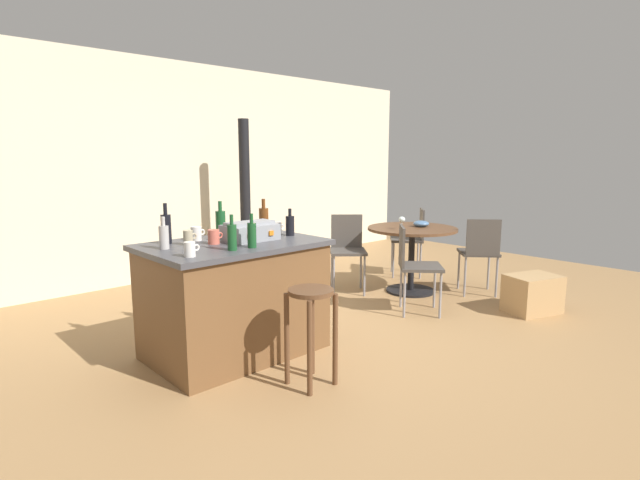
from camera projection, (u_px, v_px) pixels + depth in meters
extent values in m
plane|color=#A37A4C|center=(351.00, 327.00, 4.45)|extent=(8.80, 8.80, 0.00)
cube|color=beige|center=(188.00, 171.00, 6.32)|extent=(8.00, 0.10, 2.70)
cube|color=brown|center=(235.00, 301.00, 3.81)|extent=(1.27, 0.83, 0.84)
cube|color=#424247|center=(233.00, 245.00, 3.74)|extent=(1.33, 0.89, 0.04)
cylinder|color=brown|center=(312.00, 331.00, 3.44)|extent=(0.04, 0.04, 0.64)
cylinder|color=brown|center=(287.00, 339.00, 3.29)|extent=(0.04, 0.04, 0.64)
cylinder|color=brown|center=(310.00, 349.00, 3.12)|extent=(0.04, 0.04, 0.64)
cylinder|color=brown|center=(335.00, 340.00, 3.28)|extent=(0.04, 0.04, 0.64)
cylinder|color=brown|center=(311.00, 291.00, 3.23)|extent=(0.31, 0.31, 0.03)
cylinder|color=black|center=(410.00, 290.00, 5.63)|extent=(0.55, 0.55, 0.02)
cylinder|color=black|center=(411.00, 261.00, 5.57)|extent=(0.07, 0.07, 0.71)
cylinder|color=brown|center=(412.00, 229.00, 5.51)|extent=(1.00, 1.00, 0.03)
cube|color=#47423D|center=(348.00, 252.00, 5.52)|extent=(0.56, 0.56, 0.03)
cube|color=#47423D|center=(347.00, 232.00, 5.68)|extent=(0.29, 0.26, 0.40)
cylinder|color=gray|center=(361.00, 269.00, 5.74)|extent=(0.02, 0.02, 0.46)
cylinder|color=gray|center=(332.00, 269.00, 5.73)|extent=(0.02, 0.02, 0.46)
cylinder|color=gray|center=(334.00, 276.00, 5.39)|extent=(0.02, 0.02, 0.46)
cylinder|color=gray|center=(364.00, 276.00, 5.40)|extent=(0.02, 0.02, 0.46)
cube|color=#47423D|center=(421.00, 267.00, 4.79)|extent=(0.57, 0.57, 0.03)
cube|color=#47423D|center=(402.00, 246.00, 4.77)|extent=(0.28, 0.26, 0.40)
cylinder|color=gray|center=(401.00, 286.00, 5.01)|extent=(0.02, 0.02, 0.45)
cylinder|color=gray|center=(404.00, 295.00, 4.68)|extent=(0.02, 0.02, 0.45)
cylinder|color=gray|center=(440.00, 296.00, 4.66)|extent=(0.02, 0.02, 0.45)
cylinder|color=gray|center=(434.00, 286.00, 4.99)|extent=(0.02, 0.02, 0.45)
cube|color=#47423D|center=(478.00, 253.00, 5.49)|extent=(0.57, 0.57, 0.03)
cube|color=#47423D|center=(483.00, 238.00, 5.27)|extent=(0.26, 0.28, 0.40)
cylinder|color=gray|center=(465.00, 277.00, 5.38)|extent=(0.02, 0.02, 0.45)
cylinder|color=gray|center=(497.00, 277.00, 5.35)|extent=(0.02, 0.02, 0.45)
cylinder|color=gray|center=(488.00, 270.00, 5.69)|extent=(0.02, 0.02, 0.45)
cylinder|color=gray|center=(459.00, 270.00, 5.71)|extent=(0.02, 0.02, 0.45)
cube|color=#47423D|center=(406.00, 239.00, 6.33)|extent=(0.56, 0.56, 0.03)
cube|color=#47423D|center=(422.00, 224.00, 6.28)|extent=(0.29, 0.26, 0.40)
cylinder|color=gray|center=(420.00, 261.00, 6.19)|extent=(0.02, 0.02, 0.46)
cylinder|color=gray|center=(418.00, 256.00, 6.52)|extent=(0.02, 0.02, 0.46)
cylinder|color=gray|center=(392.00, 255.00, 6.55)|extent=(0.02, 0.02, 0.46)
cylinder|color=gray|center=(393.00, 260.00, 6.22)|extent=(0.02, 0.02, 0.46)
cylinder|color=black|center=(247.00, 275.00, 6.28)|extent=(0.37, 0.37, 0.06)
cylinder|color=black|center=(247.00, 251.00, 6.22)|extent=(0.44, 0.44, 0.58)
cube|color=#2D2826|center=(257.00, 253.00, 6.06)|extent=(0.20, 0.02, 0.20)
cylinder|color=black|center=(245.00, 174.00, 6.06)|extent=(0.13, 0.13, 1.35)
cube|color=gray|center=(250.00, 232.00, 3.82)|extent=(0.40, 0.27, 0.12)
cube|color=gray|center=(250.00, 223.00, 3.80)|extent=(0.38, 0.16, 0.02)
cube|color=orange|center=(250.00, 236.00, 3.65)|extent=(0.04, 0.01, 0.04)
cube|color=orange|center=(271.00, 233.00, 3.78)|extent=(0.04, 0.01, 0.04)
cylinder|color=#194C23|center=(221.00, 224.00, 4.01)|extent=(0.08, 0.08, 0.21)
cylinder|color=#194C23|center=(220.00, 206.00, 3.98)|extent=(0.03, 0.03, 0.08)
cylinder|color=#194C23|center=(252.00, 235.00, 3.50)|extent=(0.06, 0.06, 0.18)
cylinder|color=#194C23|center=(251.00, 218.00, 3.48)|extent=(0.02, 0.02, 0.07)
cylinder|color=#194C23|center=(232.00, 238.00, 3.40)|extent=(0.07, 0.07, 0.18)
cylinder|color=#194C23|center=(231.00, 220.00, 3.38)|extent=(0.02, 0.02, 0.07)
cylinder|color=black|center=(290.00, 226.00, 4.05)|extent=(0.07, 0.07, 0.16)
cylinder|color=black|center=(290.00, 212.00, 4.03)|extent=(0.03, 0.03, 0.06)
cylinder|color=#603314|center=(264.00, 220.00, 4.24)|extent=(0.08, 0.08, 0.21)
cylinder|color=#603314|center=(263.00, 203.00, 4.22)|extent=(0.03, 0.03, 0.08)
cylinder|color=#B7B2AD|center=(164.00, 237.00, 3.45)|extent=(0.07, 0.07, 0.17)
cylinder|color=#B7B2AD|center=(163.00, 221.00, 3.43)|extent=(0.03, 0.03, 0.06)
cylinder|color=black|center=(166.00, 229.00, 3.66)|extent=(0.08, 0.08, 0.22)
cylinder|color=black|center=(165.00, 209.00, 3.63)|extent=(0.03, 0.03, 0.09)
cylinder|color=white|center=(190.00, 249.00, 3.18)|extent=(0.07, 0.07, 0.10)
torus|color=white|center=(196.00, 248.00, 3.22)|extent=(0.05, 0.01, 0.05)
cylinder|color=#DB6651|center=(214.00, 237.00, 3.66)|extent=(0.09, 0.09, 0.11)
torus|color=#DB6651|center=(220.00, 235.00, 3.69)|extent=(0.05, 0.01, 0.05)
cylinder|color=tan|center=(188.00, 238.00, 3.61)|extent=(0.07, 0.07, 0.11)
torus|color=tan|center=(194.00, 236.00, 3.64)|extent=(0.05, 0.01, 0.05)
cylinder|color=white|center=(196.00, 234.00, 3.81)|extent=(0.08, 0.08, 0.11)
torus|color=white|center=(202.00, 232.00, 3.84)|extent=(0.05, 0.01, 0.05)
cylinder|color=white|center=(277.00, 228.00, 4.13)|extent=(0.07, 0.07, 0.10)
torus|color=white|center=(282.00, 227.00, 4.16)|extent=(0.05, 0.01, 0.05)
cylinder|color=silver|center=(402.00, 229.00, 5.35)|extent=(0.06, 0.06, 0.00)
cylinder|color=silver|center=(402.00, 226.00, 5.34)|extent=(0.01, 0.01, 0.08)
ellipsoid|color=silver|center=(402.00, 219.00, 5.33)|extent=(0.07, 0.07, 0.06)
ellipsoid|color=#4C7099|center=(421.00, 224.00, 5.57)|extent=(0.18, 0.18, 0.07)
cube|color=tan|center=(532.00, 294.00, 4.85)|extent=(0.59, 0.50, 0.38)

